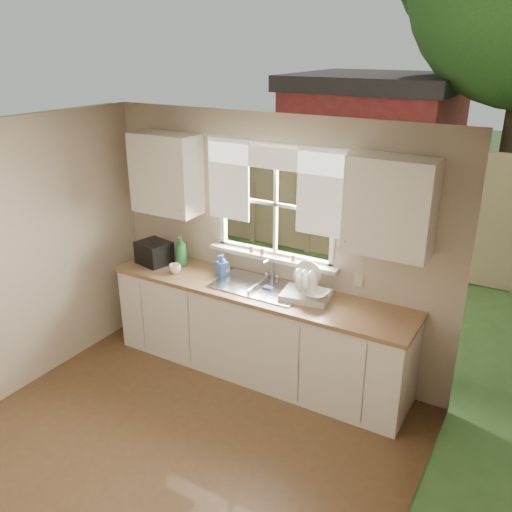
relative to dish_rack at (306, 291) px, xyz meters
The scene contains 21 objects.
ground 2.05m from the dish_rack, 105.44° to the right, with size 4.00×4.00×0.00m, color brown.
room_walls 1.88m from the dish_rack, 104.91° to the right, with size 3.62×4.02×2.50m.
ceiling 2.35m from the dish_rack, 105.44° to the right, with size 3.60×4.00×0.02m, color silver.
window 0.75m from the dish_rack, 150.59° to the left, with size 1.38×0.16×1.06m.
curtains 1.09m from the dish_rack, 155.48° to the left, with size 1.50×0.03×0.81m.
base_cabinets 0.73m from the dish_rack, behind, with size 3.00×0.62×0.87m, color white.
countertop 0.49m from the dish_rack, behind, with size 3.04×0.65×0.04m, color #936D49.
upper_cabinet_left 1.85m from the dish_rack, behind, with size 0.70×0.33×0.80m, color white.
upper_cabinet_right 1.10m from the dish_rack, ahead, with size 0.70×0.33×0.80m, color white.
wall_outlet 0.49m from the dish_rack, 32.27° to the left, with size 0.08×0.01×0.12m, color beige.
sill_jars 0.58m from the dish_rack, 157.55° to the left, with size 0.50×0.04×0.06m.
backyard 7.13m from the dish_rack, 89.14° to the left, with size 20.00×10.00×6.13m.
sink 0.50m from the dish_rack, behind, with size 0.88×0.52×0.40m.
dish_rack is the anchor object (origin of this frame).
bowl 0.13m from the dish_rack, 22.19° to the right, with size 0.23×0.23×0.06m, color silver.
soap_bottle_a 1.47m from the dish_rack, behind, with size 0.12×0.12×0.32m, color #2D8A44.
soap_bottle_b 0.94m from the dish_rack, behind, with size 0.10×0.10×0.22m, color #3060B5.
soap_bottle_c 0.94m from the dish_rack, behind, with size 0.13×0.13×0.17m, color beige.
saucer 1.70m from the dish_rack, behind, with size 0.19×0.19×0.01m, color white.
cup 1.39m from the dish_rack, behind, with size 0.12×0.12×0.09m, color white.
black_appliance 1.73m from the dish_rack, behind, with size 0.32×0.28×0.24m, color black.
Camera 1 is at (2.33, -2.34, 3.08)m, focal length 38.00 mm.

